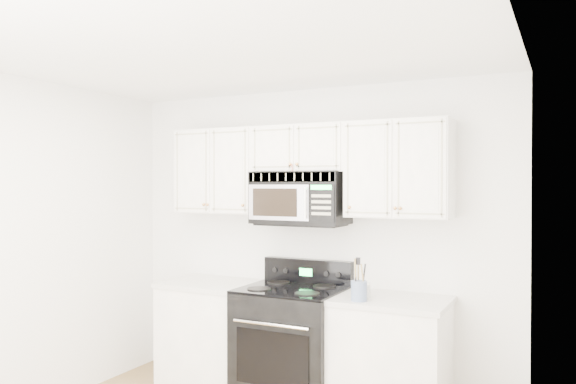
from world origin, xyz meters
The scene contains 9 objects.
room centered at (0.00, 0.00, 1.30)m, with size 3.51×3.51×2.61m.
base_cabinet_left centered at (-0.80, 1.44, 0.43)m, with size 0.86×0.65×0.92m.
base_cabinet_right centered at (0.80, 1.44, 0.43)m, with size 0.86×0.65×0.92m.
range centered at (-0.01, 1.41, 0.48)m, with size 0.81×0.73×1.13m.
upper_cabinets centered at (0.00, 1.58, 1.93)m, with size 2.44×0.37×0.75m.
microwave centered at (-0.01, 1.55, 1.67)m, with size 0.78×0.44×0.43m.
utensil_crock centered at (0.62, 1.23, 1.00)m, with size 0.12×0.12×0.32m.
shaker_salt centered at (0.52, 1.43, 0.96)m, with size 0.04×0.04×0.09m.
shaker_pepper centered at (0.63, 1.38, 0.98)m, with size 0.05×0.05×0.11m.
Camera 1 is at (1.99, -2.67, 1.77)m, focal length 35.00 mm.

